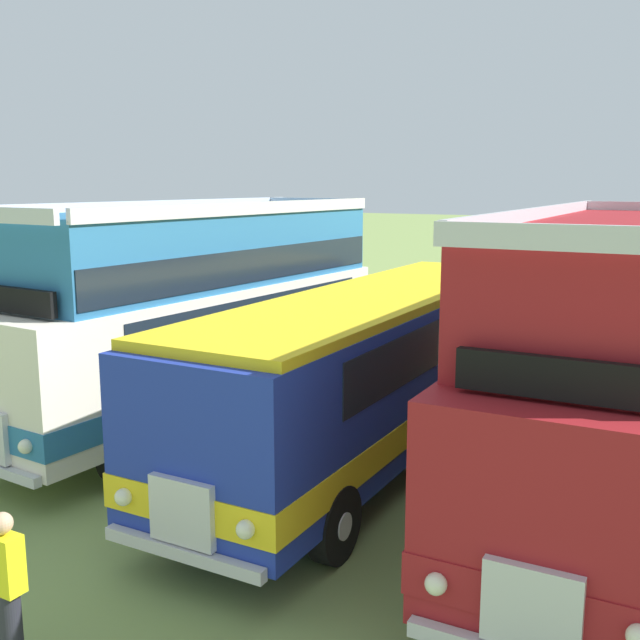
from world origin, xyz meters
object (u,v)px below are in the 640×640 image
at_px(bus_second_in_row, 379,360).
at_px(bus_third_in_row, 614,356).
at_px(bus_first_in_row, 203,309).
at_px(marshal_person, 7,592).

height_order(bus_second_in_row, bus_third_in_row, bus_third_in_row).
bearing_deg(bus_second_in_row, bus_first_in_row, 179.23).
relative_size(bus_first_in_row, bus_second_in_row, 0.89).
xyz_separation_m(bus_first_in_row, bus_third_in_row, (7.95, -0.39, 0.00)).
height_order(bus_first_in_row, bus_third_in_row, same).
bearing_deg(bus_third_in_row, bus_second_in_row, 175.22).
distance_m(bus_second_in_row, bus_third_in_row, 4.04).
bearing_deg(marshal_person, bus_third_in_row, 57.42).
bearing_deg(bus_first_in_row, bus_third_in_row, -2.78).
height_order(bus_first_in_row, marshal_person, bus_first_in_row).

